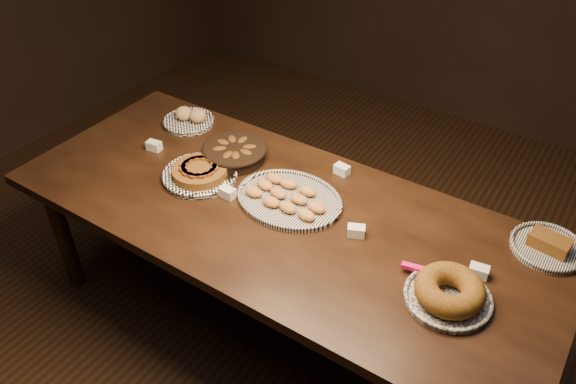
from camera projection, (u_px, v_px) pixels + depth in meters
The scene contains 9 objects.
ground at pixel (280, 323), 2.86m from camera, with size 5.00×5.00×0.00m, color black.
buffet_table at pixel (278, 223), 2.44m from camera, with size 2.40×1.00×0.75m.
apple_tart_plate at pixel (200, 173), 2.57m from camera, with size 0.35×0.35×0.07m.
madeleine_platter at pixel (288, 198), 2.43m from camera, with size 0.48×0.39×0.05m.
bundt_cake_plate at pixel (449, 292), 1.97m from camera, with size 0.36×0.31×0.10m.
croissant_basket at pixel (235, 151), 2.67m from camera, with size 0.32×0.32×0.08m.
bread_roll_plate at pixel (189, 119), 2.95m from camera, with size 0.27×0.27×0.08m.
loaf_plate at pixel (548, 246), 2.19m from camera, with size 0.29×0.29×0.07m.
tent_cards at pixel (302, 198), 2.43m from camera, with size 1.68×0.48×0.04m.
Camera 1 is at (1.06, -1.52, 2.28)m, focal length 35.00 mm.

